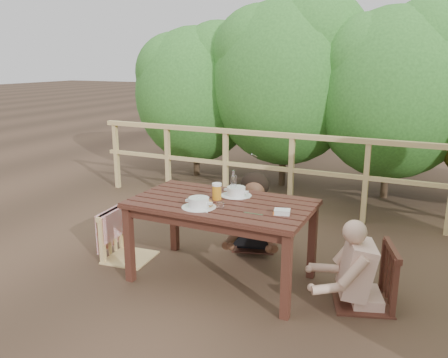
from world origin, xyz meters
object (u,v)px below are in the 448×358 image
at_px(chair_left, 128,215).
at_px(woman, 256,188).
at_px(beer_glass, 217,192).
at_px(diner_right, 371,236).
at_px(bread_roll, 206,203).
at_px(butter_tub, 282,213).
at_px(chair_right, 366,249).
at_px(tumbler, 221,206).
at_px(chair_far, 255,208).
at_px(soup_near, 199,203).
at_px(bottle, 233,184).
at_px(table, 222,241).
at_px(soup_far, 236,192).

bearing_deg(chair_left, woman, -55.83).
distance_m(chair_left, beer_glass, 0.99).
distance_m(diner_right, bread_roll, 1.32).
xyz_separation_m(diner_right, butter_tub, (-0.65, -0.21, 0.16)).
relative_size(chair_right, tumbler, 12.96).
bearing_deg(tumbler, beer_glass, 122.86).
xyz_separation_m(chair_far, soup_near, (-0.09, -1.02, 0.33)).
bearing_deg(chair_right, chair_far, -138.40).
height_order(beer_glass, bottle, bottle).
distance_m(bread_roll, bottle, 0.38).
relative_size(tumbler, butter_tub, 0.57).
height_order(soup_near, bottle, bottle).
xyz_separation_m(table, soup_far, (0.04, 0.21, 0.40)).
relative_size(chair_right, bottle, 3.79).
xyz_separation_m(chair_left, beer_glass, (0.93, 0.03, 0.34)).
height_order(beer_glass, tumbler, beer_glass).
bearing_deg(chair_far, diner_right, -45.63).
xyz_separation_m(table, butter_tub, (0.57, -0.10, 0.38)).
distance_m(soup_far, butter_tub, 0.61).
distance_m(beer_glass, bottle, 0.19).
bearing_deg(woman, beer_glass, 70.06).
bearing_deg(woman, bread_roll, 70.57).
relative_size(chair_far, tumbler, 11.87).
bearing_deg(chair_far, soup_near, -111.36).
height_order(soup_near, tumbler, soup_near).
distance_m(table, diner_right, 1.24).
relative_size(table, butter_tub, 12.31).
distance_m(diner_right, soup_far, 1.19).
distance_m(chair_far, soup_far, 0.67).
height_order(bottle, tumbler, bottle).
distance_m(chair_far, bottle, 0.73).
distance_m(table, soup_far, 0.45).
bearing_deg(table, woman, 90.26).
xyz_separation_m(chair_left, bread_roll, (0.93, -0.17, 0.30)).
xyz_separation_m(chair_far, diner_right, (1.22, -0.69, 0.15)).
bearing_deg(bottle, soup_near, -106.34).
bearing_deg(chair_right, soup_near, -93.99).
distance_m(chair_left, soup_near, 0.97).
bearing_deg(soup_far, chair_right, -5.18).
bearing_deg(butter_tub, bottle, 138.23).
relative_size(diner_right, soup_far, 4.17).
xyz_separation_m(woman, bottle, (0.03, -0.62, 0.20)).
height_order(chair_far, soup_near, chair_far).
distance_m(woman, beer_glass, 0.81).
bearing_deg(chair_left, butter_tub, -99.20).
relative_size(chair_far, butter_tub, 6.81).
bearing_deg(woman, tumbler, 78.74).
distance_m(beer_glass, tumbler, 0.26).
relative_size(bread_roll, bottle, 0.52).
bearing_deg(chair_far, beer_glass, -110.04).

